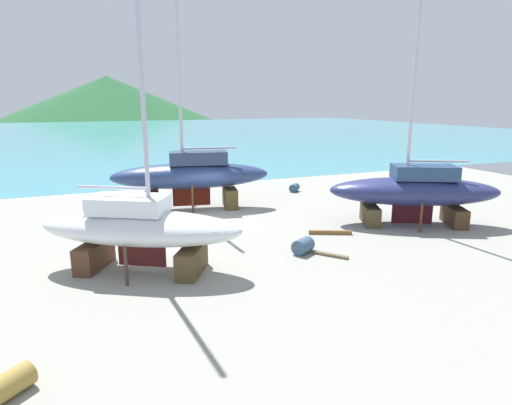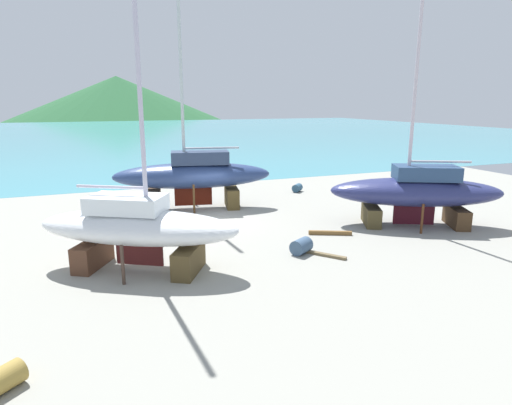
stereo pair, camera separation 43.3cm
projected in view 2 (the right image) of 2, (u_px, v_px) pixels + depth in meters
The scene contains 12 objects.
ground_plane at pixel (233, 241), 19.30m from camera, with size 54.92×54.92×0.00m, color gray.
sea_water at pixel (118, 134), 83.87m from camera, with size 170.95×114.79×0.01m, color teal.
headland_hill at pixel (118, 116), 187.74m from camera, with size 160.45×160.45×33.37m, color #255831.
sailboat_small_center at pixel (416, 191), 21.44m from camera, with size 8.64×6.04×12.35m.
sailboat_mid_port at pixel (193, 175), 24.81m from camera, with size 9.22×4.12×13.87m.
sailboat_far_slipway at pixel (137, 227), 15.69m from camera, with size 7.69×5.91×11.69m.
barrel_rust_near at pixel (301, 246), 17.66m from camera, with size 0.63×0.63×0.85m, color #3C5572.
barrel_ochre at pixel (2, 379), 9.26m from camera, with size 0.55×0.55×0.87m, color olive.
barrel_tipped_left at pixel (297, 188), 29.83m from camera, with size 0.54×0.54×0.76m, color #2E506A.
timber_plank_far at pixel (457, 195), 28.60m from camera, with size 2.46×0.13×0.10m, color brown.
timber_short_cross at pixel (321, 254), 17.52m from camera, with size 2.15×0.19×0.11m, color brown.
timber_long_aft at pixel (330, 233), 20.21m from camera, with size 2.00×0.16×0.18m, color brown.
Camera 2 is at (-5.73, -21.40, 6.06)m, focal length 30.45 mm.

